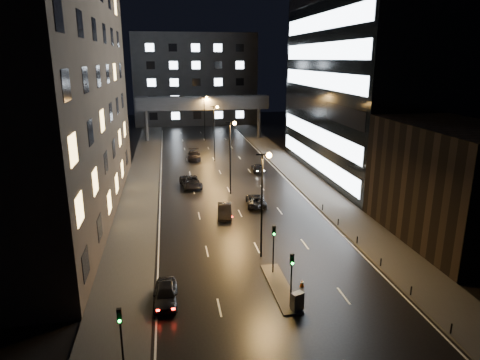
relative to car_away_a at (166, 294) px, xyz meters
The scene contains 25 objects.
ground 39.68m from the car_away_a, 76.89° to the left, with size 160.00×160.00×0.00m, color black.
sidewalk_left 33.83m from the car_away_a, 95.94° to the left, with size 5.00×110.00×0.15m, color #383533.
sidewalk_right 39.93m from the car_away_a, 57.42° to the left, with size 5.00×110.00×0.15m, color #383533.
building_left 32.63m from the car_away_a, 120.81° to the left, with size 15.00×48.00×40.00m, color #2D2319.
building_right_low 30.44m from the car_away_a, 14.76° to the left, with size 10.00×18.00×12.00m, color black.
building_right_glass 53.18m from the car_away_a, 45.53° to the left, with size 20.00×36.00×45.00m, color black.
building_far 97.76m from the car_away_a, 84.68° to the left, with size 34.00×14.00×25.00m, color #333335.
skybridge 69.64m from the car_away_a, 82.53° to the left, with size 30.00×3.00×10.00m.
median_island 9.35m from the car_away_a, ahead, with size 1.60×8.00×0.15m, color #383533.
traffic_signal_near 10.09m from the car_away_a, 18.61° to the left, with size 0.28×0.34×4.40m.
traffic_signal_far 9.88m from the car_away_a, 14.29° to the right, with size 0.28×0.34×4.40m.
traffic_signal_corner 8.08m from the car_away_a, 108.74° to the right, with size 0.28×0.34×4.40m.
bollard_row 19.88m from the car_away_a, 14.98° to the left, with size 0.12×25.12×0.90m.
streetlight_near 12.68m from the car_away_a, 35.93° to the left, with size 1.45×0.50×10.15m.
streetlight_mid_a 28.75m from the car_away_a, 71.02° to the left, with size 1.45×0.50×10.15m.
streetlight_mid_b 47.87m from the car_away_a, 78.89° to the left, with size 1.45×0.50×10.15m.
streetlight_far 67.51m from the car_away_a, 82.17° to the left, with size 1.45×0.50×10.15m.
car_away_a is the anchor object (origin of this frame).
car_away_b 19.14m from the car_away_a, 68.64° to the left, with size 1.60×4.60×1.52m, color black.
car_away_c 30.88m from the car_away_a, 83.07° to the left, with size 2.67×5.80×1.61m, color black.
car_away_d 48.81m from the car_away_a, 83.68° to the left, with size 2.31×5.69×1.65m, color black.
car_toward_a 24.12m from the car_away_a, 61.53° to the left, with size 2.34×5.08×1.41m, color black.
car_toward_b 40.70m from the car_away_a, 67.99° to the left, with size 1.84×4.53×1.31m, color black.
utility_cabinet 10.08m from the car_away_a, 15.87° to the right, with size 0.91×0.56×1.37m, color #505052.
cone_a 11.20m from the car_away_a, ahead, with size 0.39×0.39×0.57m, color #E75C0C.
Camera 1 is at (-8.23, -28.46, 18.26)m, focal length 32.00 mm.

